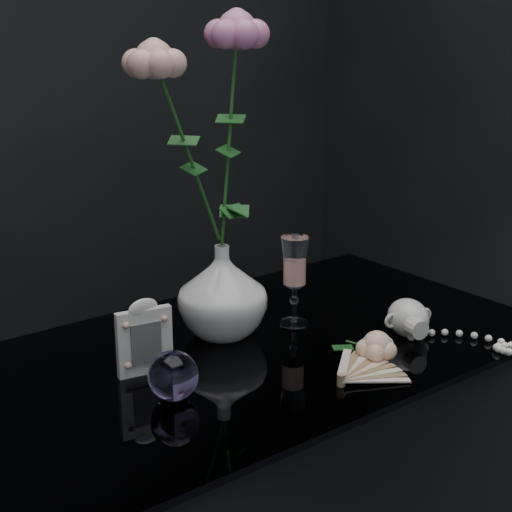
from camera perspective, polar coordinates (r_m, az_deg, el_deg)
vase at (r=1.37m, az=-2.46°, el=-2.56°), size 0.16×0.16×0.16m
wine_glass at (r=1.42m, az=2.81°, el=-1.85°), size 0.06×0.06×0.17m
picture_frame at (r=1.25m, az=-8.13°, el=-5.81°), size 0.10×0.09×0.13m
paperweight at (r=1.17m, az=-6.03°, el=-8.65°), size 0.09×0.09×0.08m
paper_fan at (r=1.22m, az=6.22°, el=-8.88°), size 0.24×0.19×0.02m
loose_rose at (r=1.31m, az=8.78°, el=-6.47°), size 0.12×0.15×0.05m
pearl_jar at (r=1.41m, az=11.01°, el=-4.32°), size 0.29×0.30×0.07m
roses at (r=1.29m, az=-3.56°, el=9.42°), size 0.26×0.12×0.44m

